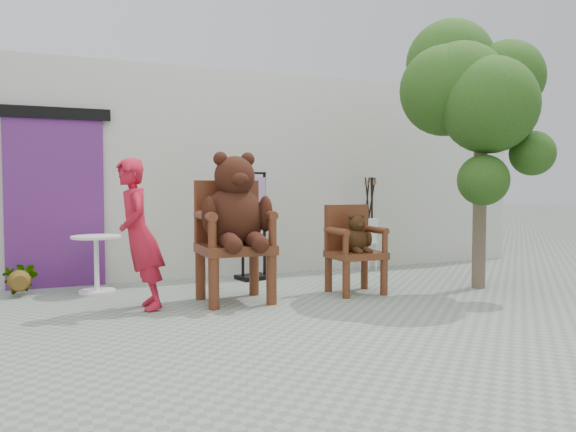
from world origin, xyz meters
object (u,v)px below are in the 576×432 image
Objects in this scene: cafe_table at (96,257)px; stool_bucket at (369,229)px; display_stand at (254,238)px; chair_small at (354,243)px; tree at (471,90)px; person at (139,235)px; chair_big at (234,217)px.

cafe_table is 4.10m from stool_bucket.
display_stand is at bearing -175.54° from stool_bucket.
display_stand is (2.12, 0.19, 0.14)m from cafe_table.
chair_small is 0.71× the size of display_stand.
tree reaches higher than stool_bucket.
display_stand is at bearing 127.52° from person.
chair_big is 3.08m from stool_bucket.
chair_big is 1.56m from chair_small.
tree is (4.31, -1.69, 2.06)m from cafe_table.
stool_bucket is at bearing 4.78° from cafe_table.
stool_bucket is at bearing 111.74° from person.
person is at bearing -154.43° from display_stand.
chair_big is at bearing 90.97° from person.
person is 4.04m from stool_bucket.
chair_small is 0.68× the size of person.
person is 4.33m from tree.
stool_bucket is at bearing 53.74° from chair_small.
cafe_table is 0.47× the size of display_stand.
stool_bucket is (1.96, 0.15, 0.06)m from display_stand.
cafe_table is 2.13m from display_stand.
person is at bearing -157.40° from stool_bucket.
chair_small is 0.74× the size of stool_bucket.
chair_big is 1.06× the size of person.
display_stand is 1.97m from stool_bucket.
display_stand is at bearing 62.64° from chair_big.
tree reaches higher than display_stand.
tree is at bearing -53.36° from display_stand.
cafe_table is at bearing -164.35° from person.
person is 2.26m from display_stand.
display_stand reaches higher than chair_small.
chair_big reaches higher than stool_bucket.
chair_small is at bearing -22.63° from cafe_table.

